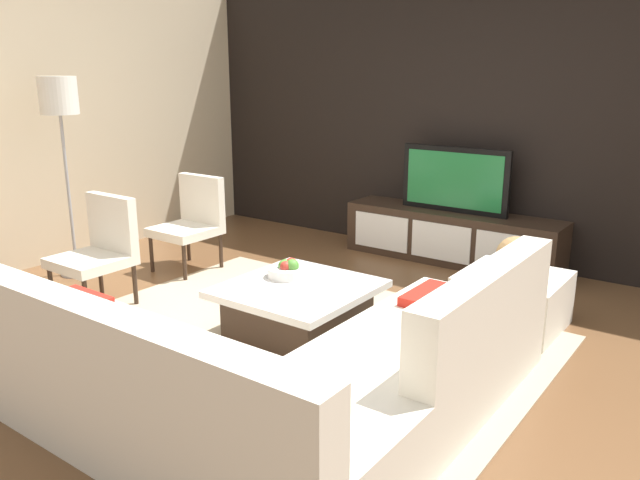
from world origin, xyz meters
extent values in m
plane|color=brown|center=(0.00, 0.00, 0.00)|extent=(14.00, 14.00, 0.00)
cube|color=black|center=(0.00, 2.70, 1.40)|extent=(6.40, 0.12, 2.80)
cube|color=beige|center=(-3.20, 0.20, 1.40)|extent=(0.12, 5.20, 2.80)
cube|color=tan|center=(-0.10, 0.00, 0.01)|extent=(3.31, 2.53, 0.01)
cube|color=#332319|center=(0.00, 2.40, 0.25)|extent=(2.12, 0.48, 0.50)
cube|color=white|center=(-0.65, 2.15, 0.25)|extent=(0.60, 0.01, 0.35)
cube|color=white|center=(0.00, 2.15, 0.25)|extent=(0.60, 0.01, 0.35)
cube|color=white|center=(0.65, 2.15, 0.25)|extent=(0.60, 0.01, 0.35)
cube|color=black|center=(0.00, 2.40, 0.81)|extent=(1.07, 0.05, 0.62)
cube|color=#1E7238|center=(0.00, 2.37, 0.81)|extent=(0.96, 0.01, 0.52)
cube|color=silver|center=(0.20, -1.30, 0.21)|extent=(2.43, 0.85, 0.41)
cube|color=silver|center=(0.20, -1.64, 0.62)|extent=(2.43, 0.18, 0.41)
cube|color=silver|center=(0.99, -0.09, 0.21)|extent=(0.85, 1.57, 0.41)
cube|color=silver|center=(1.32, -0.09, 0.62)|extent=(0.18, 1.57, 0.41)
cube|color=red|center=(-0.53, -1.30, 0.52)|extent=(0.36, 0.20, 0.22)
cube|color=red|center=(0.99, 0.30, 0.44)|extent=(0.60, 0.44, 0.06)
cube|color=#332319|center=(-0.10, 0.10, 0.17)|extent=(0.75, 0.78, 0.33)
cube|color=white|center=(-0.10, 0.10, 0.35)|extent=(0.94, 0.98, 0.05)
cylinder|color=#332319|center=(-1.98, -0.63, 0.19)|extent=(0.04, 0.04, 0.38)
cylinder|color=#332319|center=(-1.53, -0.63, 0.19)|extent=(0.04, 0.04, 0.38)
cylinder|color=#332319|center=(-1.98, -0.18, 0.19)|extent=(0.04, 0.04, 0.38)
cylinder|color=#332319|center=(-1.53, -0.18, 0.19)|extent=(0.04, 0.04, 0.38)
cube|color=silver|center=(-1.76, -0.40, 0.38)|extent=(0.53, 0.52, 0.08)
cube|color=silver|center=(-1.76, -0.18, 0.65)|extent=(0.53, 0.08, 0.45)
cylinder|color=#A5A5AA|center=(-2.62, 0.00, 0.01)|extent=(0.28, 0.28, 0.02)
cylinder|color=#A5A5AA|center=(-2.62, 0.00, 0.74)|extent=(0.03, 0.03, 1.43)
cylinder|color=white|center=(-2.62, 0.00, 1.61)|extent=(0.32, 0.32, 0.32)
cube|color=silver|center=(1.05, 1.16, 0.20)|extent=(0.70, 0.70, 0.40)
cylinder|color=silver|center=(-0.28, 0.20, 0.42)|extent=(0.28, 0.28, 0.07)
sphere|color=#4C8C33|center=(-0.24, 0.21, 0.47)|extent=(0.10, 0.10, 0.10)
sphere|color=#B23326|center=(-0.27, 0.24, 0.47)|extent=(0.09, 0.09, 0.09)
sphere|color=#4C8C33|center=(-0.30, 0.21, 0.47)|extent=(0.08, 0.08, 0.08)
sphere|color=#4C8C33|center=(-0.30, 0.19, 0.47)|extent=(0.08, 0.08, 0.08)
sphere|color=#B23326|center=(-0.27, 0.17, 0.47)|extent=(0.08, 0.08, 0.08)
cylinder|color=#332319|center=(-2.10, 0.45, 0.19)|extent=(0.04, 0.04, 0.38)
cylinder|color=#332319|center=(-1.66, 0.45, 0.19)|extent=(0.04, 0.04, 0.38)
cylinder|color=#332319|center=(-2.10, 0.91, 0.19)|extent=(0.04, 0.04, 0.38)
cylinder|color=#332319|center=(-1.66, 0.91, 0.19)|extent=(0.04, 0.04, 0.38)
cube|color=silver|center=(-1.88, 0.68, 0.38)|extent=(0.53, 0.53, 0.08)
cube|color=silver|center=(-1.88, 0.91, 0.65)|extent=(0.53, 0.08, 0.45)
sphere|color=#AD8451|center=(1.05, 1.16, 0.54)|extent=(0.28, 0.28, 0.28)
camera|label=1|loc=(2.44, -3.14, 1.83)|focal=35.28mm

